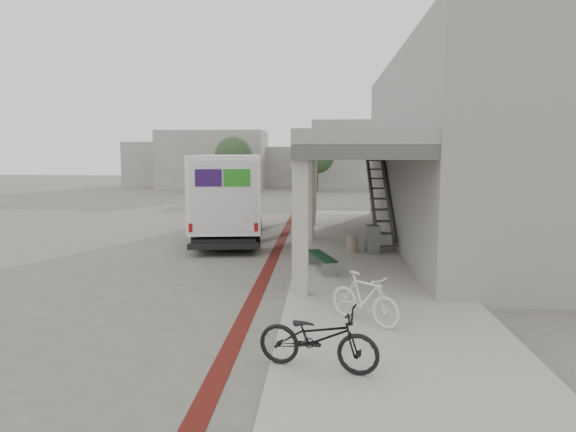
# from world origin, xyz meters

# --- Properties ---
(ground) EXTENTS (120.00, 120.00, 0.00)m
(ground) POSITION_xyz_m (0.00, 0.00, 0.00)
(ground) COLOR #615D53
(ground) RESTS_ON ground
(bike_lane_stripe) EXTENTS (0.35, 40.00, 0.01)m
(bike_lane_stripe) POSITION_xyz_m (1.00, 2.00, 0.01)
(bike_lane_stripe) COLOR #531510
(bike_lane_stripe) RESTS_ON ground
(sidewalk) EXTENTS (4.40, 28.00, 0.12)m
(sidewalk) POSITION_xyz_m (4.00, 0.00, 0.06)
(sidewalk) COLOR #9F9A8F
(sidewalk) RESTS_ON ground
(transit_building) EXTENTS (7.60, 17.00, 7.00)m
(transit_building) POSITION_xyz_m (6.83, 4.50, 3.40)
(transit_building) COLOR gray
(transit_building) RESTS_ON ground
(distant_backdrop) EXTENTS (28.00, 10.00, 6.50)m
(distant_backdrop) POSITION_xyz_m (-2.84, 35.89, 2.70)
(distant_backdrop) COLOR gray
(distant_backdrop) RESTS_ON ground
(tree_left) EXTENTS (3.20, 3.20, 4.80)m
(tree_left) POSITION_xyz_m (-5.00, 28.00, 3.18)
(tree_left) COLOR #38281C
(tree_left) RESTS_ON ground
(tree_mid) EXTENTS (3.20, 3.20, 4.80)m
(tree_mid) POSITION_xyz_m (2.00, 30.00, 3.18)
(tree_mid) COLOR #38281C
(tree_mid) RESTS_ON ground
(tree_right) EXTENTS (3.20, 3.20, 4.80)m
(tree_right) POSITION_xyz_m (10.00, 29.00, 3.18)
(tree_right) COLOR #38281C
(tree_right) RESTS_ON ground
(fedex_truck) EXTENTS (3.44, 8.17, 3.38)m
(fedex_truck) POSITION_xyz_m (-1.19, 4.99, 1.80)
(fedex_truck) COLOR black
(fedex_truck) RESTS_ON ground
(bench) EXTENTS (0.92, 1.88, 0.43)m
(bench) POSITION_xyz_m (2.60, -0.94, 0.43)
(bench) COLOR slate
(bench) RESTS_ON sidewalk
(bollard_near) EXTENTS (0.35, 0.35, 0.53)m
(bollard_near) POSITION_xyz_m (2.10, -0.13, 0.38)
(bollard_near) COLOR gray
(bollard_near) RESTS_ON sidewalk
(bollard_far) EXTENTS (0.40, 0.40, 0.61)m
(bollard_far) POSITION_xyz_m (3.62, 1.80, 0.42)
(bollard_far) COLOR gray
(bollard_far) RESTS_ON sidewalk
(utility_cabinet) EXTENTS (0.48, 0.61, 0.95)m
(utility_cabinet) POSITION_xyz_m (4.30, 1.69, 0.59)
(utility_cabinet) COLOR slate
(utility_cabinet) RESTS_ON sidewalk
(bicycle_black) EXTENTS (2.05, 1.17, 1.02)m
(bicycle_black) POSITION_xyz_m (2.57, -7.77, 0.63)
(bicycle_black) COLOR black
(bicycle_black) RESTS_ON sidewalk
(bicycle_cream) EXTENTS (1.55, 1.49, 1.01)m
(bicycle_cream) POSITION_xyz_m (3.47, -5.52, 0.62)
(bicycle_cream) COLOR silver
(bicycle_cream) RESTS_ON sidewalk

